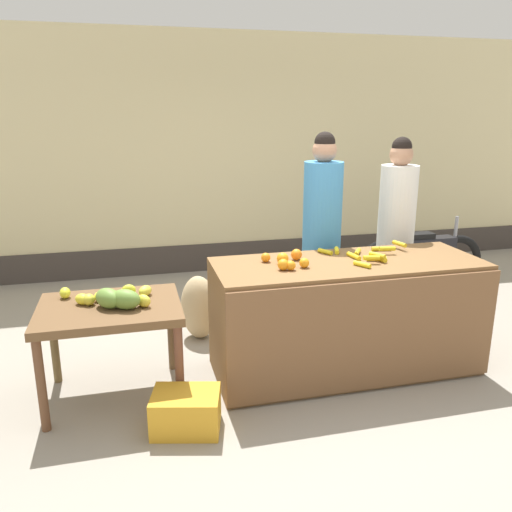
{
  "coord_description": "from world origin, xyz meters",
  "views": [
    {
      "loc": [
        -1.27,
        -3.53,
        2.03
      ],
      "look_at": [
        -0.35,
        0.15,
        0.96
      ],
      "focal_mm": 36.06,
      "sensor_mm": 36.0,
      "label": 1
    }
  ],
  "objects": [
    {
      "name": "ground_plane",
      "position": [
        0.0,
        0.0,
        0.0
      ],
      "size": [
        24.0,
        24.0,
        0.0
      ],
      "primitive_type": "plane",
      "color": "gray"
    },
    {
      "name": "market_wall_back",
      "position": [
        0.0,
        3.06,
        1.46
      ],
      "size": [
        9.7,
        0.23,
        2.98
      ],
      "color": "beige",
      "rests_on": "ground"
    },
    {
      "name": "fruit_stall_counter",
      "position": [
        0.35,
        -0.01,
        0.45
      ],
      "size": [
        2.1,
        0.8,
        0.91
      ],
      "color": "brown",
      "rests_on": "ground"
    },
    {
      "name": "side_table_wooden",
      "position": [
        -1.45,
        0.0,
        0.62
      ],
      "size": [
        0.99,
        0.76,
        0.72
      ],
      "color": "brown",
      "rests_on": "ground"
    },
    {
      "name": "banana_bunch_pile",
      "position": [
        0.55,
        0.08,
        0.94
      ],
      "size": [
        0.74,
        0.56,
        0.07
      ],
      "color": "gold",
      "rests_on": "fruit_stall_counter"
    },
    {
      "name": "orange_pile",
      "position": [
        -0.14,
        0.02,
        0.95
      ],
      "size": [
        0.33,
        0.33,
        0.09
      ],
      "color": "orange",
      "rests_on": "fruit_stall_counter"
    },
    {
      "name": "mango_papaya_pile",
      "position": [
        -1.42,
        -0.02,
        0.78
      ],
      "size": [
        0.68,
        0.49,
        0.14
      ],
      "color": "yellow",
      "rests_on": "side_table_wooden"
    },
    {
      "name": "vendor_woman_blue_shirt",
      "position": [
        0.37,
        0.63,
        0.94
      ],
      "size": [
        0.34,
        0.34,
        1.87
      ],
      "color": "#33333D",
      "rests_on": "ground"
    },
    {
      "name": "vendor_woman_white_shirt",
      "position": [
        1.13,
        0.7,
        0.92
      ],
      "size": [
        0.34,
        0.34,
        1.81
      ],
      "color": "#33333D",
      "rests_on": "ground"
    },
    {
      "name": "parked_motorcycle",
      "position": [
        1.94,
        1.51,
        0.4
      ],
      "size": [
        1.6,
        0.18,
        0.88
      ],
      "color": "black",
      "rests_on": "ground"
    },
    {
      "name": "produce_crate",
      "position": [
        -1.0,
        -0.54,
        0.13
      ],
      "size": [
        0.5,
        0.42,
        0.26
      ],
      "primitive_type": "cube",
      "rotation": [
        0.0,
        0.0,
        -0.24
      ],
      "color": "gold",
      "rests_on": "ground"
    },
    {
      "name": "produce_sack",
      "position": [
        -0.71,
        0.87,
        0.3
      ],
      "size": [
        0.46,
        0.47,
        0.6
      ],
      "primitive_type": "ellipsoid",
      "rotation": [
        0.0,
        0.0,
        2.24
      ],
      "color": "tan",
      "rests_on": "ground"
    }
  ]
}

